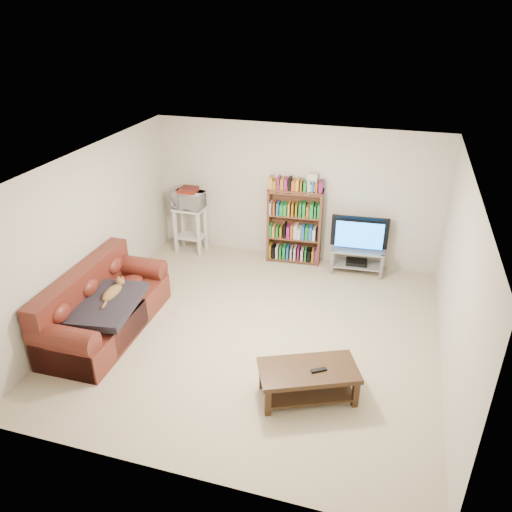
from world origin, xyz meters
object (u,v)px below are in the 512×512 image
(coffee_table, at_px, (308,377))
(bookshelf, at_px, (295,225))
(sofa, at_px, (101,310))
(tv_stand, at_px, (357,256))

(coffee_table, relative_size, bookshelf, 0.94)
(sofa, height_order, coffee_table, sofa)
(sofa, distance_m, coffee_table, 3.09)
(tv_stand, distance_m, bookshelf, 1.20)
(coffee_table, bearing_deg, bookshelf, 81.36)
(coffee_table, bearing_deg, sofa, 146.37)
(coffee_table, xyz_separation_m, tv_stand, (0.22, 3.24, 0.01))
(sofa, xyz_separation_m, tv_stand, (3.26, 2.72, -0.02))
(bookshelf, bearing_deg, sofa, -130.69)
(sofa, height_order, bookshelf, bookshelf)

